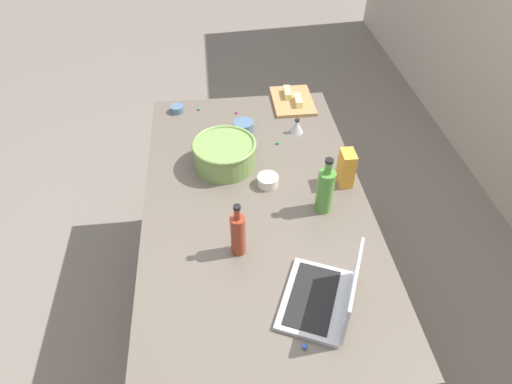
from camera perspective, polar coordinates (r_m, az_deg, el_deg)
ground_plane at (r=2.65m, az=0.00°, el=-15.14°), size 12.00×12.00×0.00m
island_counter at (r=2.27m, az=0.00°, el=-9.18°), size 1.72×0.98×0.90m
laptop at (r=1.59m, az=9.14°, el=-13.17°), size 0.37×0.33×0.22m
mixing_bowl_large at (r=2.08m, az=-4.07°, el=4.97°), size 0.30×0.30×0.13m
bottle_soy at (r=1.67m, az=-2.34°, el=-5.42°), size 0.06×0.06×0.25m
bottle_olive at (r=1.85m, az=8.91°, el=0.26°), size 0.07×0.07×0.27m
cutting_board at (r=2.58m, az=4.74°, el=11.64°), size 0.31×0.22×0.02m
butter_stick_left at (r=2.60m, az=4.08°, el=12.70°), size 0.11×0.04×0.04m
butter_stick_right at (r=2.53m, az=5.45°, el=11.69°), size 0.11×0.04×0.04m
ramekin_small at (r=2.52m, az=-10.15°, el=10.52°), size 0.07×0.07×0.04m
ramekin_medium at (r=2.33m, az=-1.62°, el=8.47°), size 0.11×0.11×0.05m
ramekin_wide at (r=2.00m, az=1.54°, el=1.46°), size 0.10×0.10×0.05m
kitchen_timer at (r=2.32m, az=5.29°, el=8.47°), size 0.07×0.07×0.08m
candy_bag at (r=2.01m, az=11.57°, el=3.05°), size 0.09×0.06×0.17m
candy_0 at (r=2.47m, az=-2.51°, el=10.23°), size 0.01×0.01×0.01m
candy_1 at (r=1.52m, az=6.30°, el=-19.20°), size 0.02×0.02×0.02m
candy_3 at (r=2.52m, az=-7.39°, el=10.58°), size 0.01×0.01×0.01m
candy_4 at (r=2.24m, az=2.80°, el=6.35°), size 0.01×0.01×0.01m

